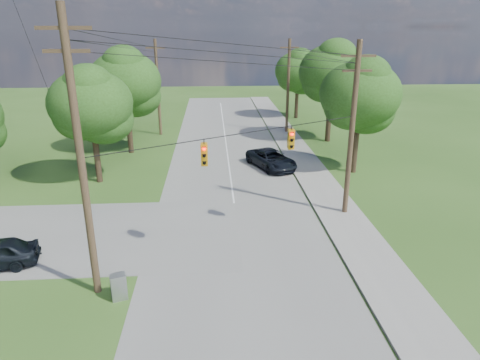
{
  "coord_description": "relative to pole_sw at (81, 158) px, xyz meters",
  "views": [
    {
      "loc": [
        0.67,
        -16.28,
        11.13
      ],
      "look_at": [
        2.07,
        5.0,
        3.47
      ],
      "focal_mm": 32.0,
      "sensor_mm": 36.0,
      "label": 1
    }
  ],
  "objects": [
    {
      "name": "tree_w_far",
      "position": [
        -4.4,
        32.6,
        0.02
      ],
      "size": [
        6.0,
        6.0,
        8.73
      ],
      "color": "#3D2A1E",
      "rests_on": "ground"
    },
    {
      "name": "pole_north_w",
      "position": [
        -0.4,
        29.6,
        -1.1
      ],
      "size": [
        2.0,
        0.32,
        10.0
      ],
      "color": "brown",
      "rests_on": "ground"
    },
    {
      "name": "main_road",
      "position": [
        6.6,
        4.6,
        -6.21
      ],
      "size": [
        10.0,
        100.0,
        0.03
      ],
      "primitive_type": "cube",
      "color": "gray",
      "rests_on": "ground"
    },
    {
      "name": "tree_w_near",
      "position": [
        -3.4,
        14.6,
        -0.3
      ],
      "size": [
        6.0,
        6.0,
        8.4
      ],
      "color": "#3D2A1E",
      "rests_on": "ground"
    },
    {
      "name": "ground",
      "position": [
        4.6,
        -0.4,
        -6.23
      ],
      "size": [
        140.0,
        140.0,
        0.0
      ],
      "primitive_type": "plane",
      "color": "#2E501A",
      "rests_on": "ground"
    },
    {
      "name": "tree_e_near",
      "position": [
        16.6,
        15.6,
        0.02
      ],
      "size": [
        6.2,
        6.2,
        8.81
      ],
      "color": "#3D2A1E",
      "rests_on": "ground"
    },
    {
      "name": "tree_e_far",
      "position": [
        16.1,
        37.6,
        -0.31
      ],
      "size": [
        5.8,
        5.8,
        8.32
      ],
      "color": "#3D2A1E",
      "rests_on": "ground"
    },
    {
      "name": "car_main_north",
      "position": [
        10.1,
        17.09,
        -5.46
      ],
      "size": [
        4.31,
        5.83,
        1.47
      ],
      "primitive_type": "imported",
      "rotation": [
        0.0,
        0.0,
        0.4
      ],
      "color": "black",
      "rests_on": "main_road"
    },
    {
      "name": "power_lines",
      "position": [
        6.1,
        11.14,
        2.93
      ],
      "size": [
        13.93,
        29.62,
        4.93
      ],
      "color": "black",
      "rests_on": "ground"
    },
    {
      "name": "sidewalk_east",
      "position": [
        13.3,
        4.6,
        -6.17
      ],
      "size": [
        2.6,
        100.0,
        0.12
      ],
      "primitive_type": "cube",
      "color": "gray",
      "rests_on": "ground"
    },
    {
      "name": "pole_north_e",
      "position": [
        13.5,
        29.6,
        -1.1
      ],
      "size": [
        2.0,
        0.32,
        10.0
      ],
      "color": "brown",
      "rests_on": "ground"
    },
    {
      "name": "tree_w_mid",
      "position": [
        -2.4,
        22.6,
        0.35
      ],
      "size": [
        6.4,
        6.4,
        9.22
      ],
      "color": "#3D2A1E",
      "rests_on": "ground"
    },
    {
      "name": "pole_ne",
      "position": [
        13.5,
        7.6,
        -0.76
      ],
      "size": [
        2.0,
        0.32,
        10.5
      ],
      "color": "brown",
      "rests_on": "ground"
    },
    {
      "name": "tree_e_mid",
      "position": [
        17.1,
        25.6,
        0.68
      ],
      "size": [
        6.6,
        6.6,
        9.64
      ],
      "color": "#3D2A1E",
      "rests_on": "ground"
    },
    {
      "name": "traffic_signals",
      "position": [
        7.15,
        4.03,
        -0.73
      ],
      "size": [
        4.91,
        3.27,
        1.05
      ],
      "color": "#CB8C0B",
      "rests_on": "ground"
    },
    {
      "name": "control_cabinet",
      "position": [
        1.09,
        -0.63,
        -5.64
      ],
      "size": [
        0.78,
        0.66,
        1.18
      ],
      "primitive_type": "cube",
      "rotation": [
        0.0,
        0.0,
        0.34
      ],
      "color": "gray",
      "rests_on": "ground"
    },
    {
      "name": "pole_sw",
      "position": [
        0.0,
        0.0,
        0.0
      ],
      "size": [
        2.0,
        0.32,
        12.0
      ],
      "color": "brown",
      "rests_on": "ground"
    }
  ]
}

